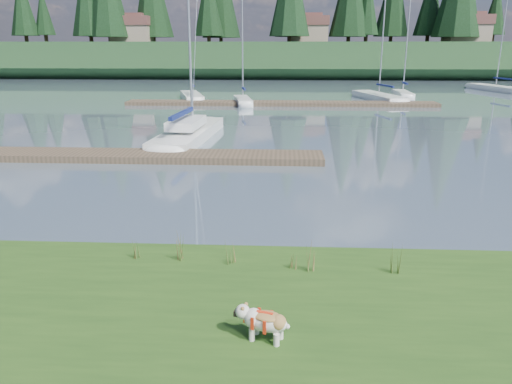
{
  "coord_description": "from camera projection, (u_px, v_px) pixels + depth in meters",
  "views": [
    {
      "loc": [
        2.21,
        -12.38,
        4.9
      ],
      "look_at": [
        1.57,
        -0.5,
        1.37
      ],
      "focal_mm": 35.0,
      "sensor_mm": 36.0,
      "label": 1
    }
  ],
  "objects": [
    {
      "name": "house_0",
      "position": [
        132.0,
        29.0,
        79.44
      ],
      "size": [
        6.3,
        5.3,
        4.65
      ],
      "color": "gray",
      "rests_on": "ridge"
    },
    {
      "name": "sailboat_bg_3",
      "position": [
        375.0,
        96.0,
        46.52
      ],
      "size": [
        4.17,
        9.54,
        13.62
      ],
      "rotation": [
        0.0,
        0.0,
        1.83
      ],
      "color": "white",
      "rests_on": "ground"
    },
    {
      "name": "weed_4",
      "position": [
        293.0,
        261.0,
        10.51
      ],
      "size": [
        0.17,
        0.14,
        0.38
      ],
      "color": "#475B23",
      "rests_on": "bank"
    },
    {
      "name": "sailboat_bg_1",
      "position": [
        191.0,
        95.0,
        46.79
      ],
      "size": [
        3.57,
        7.85,
        11.55
      ],
      "rotation": [
        0.0,
        0.0,
        1.85
      ],
      "color": "white",
      "rests_on": "ground"
    },
    {
      "name": "sailboat_main",
      "position": [
        192.0,
        129.0,
        27.45
      ],
      "size": [
        2.69,
        10.28,
        14.48
      ],
      "rotation": [
        0.0,
        0.0,
        1.5
      ],
      "color": "white",
      "rests_on": "ground"
    },
    {
      "name": "weed_5",
      "position": [
        396.0,
        260.0,
        10.27
      ],
      "size": [
        0.17,
        0.14,
        0.67
      ],
      "color": "#475B23",
      "rests_on": "bank"
    },
    {
      "name": "ground",
      "position": [
        257.0,
        105.0,
        42.08
      ],
      "size": [
        200.0,
        200.0,
        0.0
      ],
      "primitive_type": "plane",
      "color": "slate",
      "rests_on": "ground"
    },
    {
      "name": "conifer_5",
      "position": [
        368.0,
        4.0,
        76.54
      ],
      "size": [
        3.96,
        3.96,
        10.35
      ],
      "color": "#382619",
      "rests_on": "ridge"
    },
    {
      "name": "conifer_3",
      "position": [
        208.0,
        0.0,
        79.48
      ],
      "size": [
        4.84,
        4.84,
        12.25
      ],
      "color": "#382619",
      "rests_on": "ridge"
    },
    {
      "name": "bulldog",
      "position": [
        265.0,
        320.0,
        7.92
      ],
      "size": [
        0.92,
        0.54,
        0.54
      ],
      "rotation": [
        0.0,
        0.0,
        2.84
      ],
      "color": "silver",
      "rests_on": "bank"
    },
    {
      "name": "sailboat_bg_2",
      "position": [
        242.0,
        100.0,
        42.86
      ],
      "size": [
        2.16,
        5.92,
        8.98
      ],
      "rotation": [
        0.0,
        0.0,
        1.75
      ],
      "color": "white",
      "rests_on": "ground"
    },
    {
      "name": "bank",
      "position": [
        133.0,
        369.0,
        7.57
      ],
      "size": [
        60.0,
        9.0,
        0.35
      ],
      "primitive_type": "cube",
      "color": "#2A4C17",
      "rests_on": "ground"
    },
    {
      "name": "weed_2",
      "position": [
        310.0,
        258.0,
        10.38
      ],
      "size": [
        0.17,
        0.14,
        0.68
      ],
      "color": "#475B23",
      "rests_on": "bank"
    },
    {
      "name": "weed_3",
      "position": [
        137.0,
        251.0,
        10.99
      ],
      "size": [
        0.17,
        0.14,
        0.44
      ],
      "color": "#475B23",
      "rests_on": "bank"
    },
    {
      "name": "ridge",
      "position": [
        270.0,
        60.0,
        82.55
      ],
      "size": [
        200.0,
        20.0,
        5.0
      ],
      "primitive_type": "cube",
      "color": "#1A361B",
      "rests_on": "ground"
    },
    {
      "name": "weed_0",
      "position": [
        179.0,
        247.0,
        10.88
      ],
      "size": [
        0.17,
        0.14,
        0.71
      ],
      "color": "#475B23",
      "rests_on": "bank"
    },
    {
      "name": "conifer_1",
      "position": [
        22.0,
        3.0,
        80.19
      ],
      "size": [
        4.4,
        4.4,
        11.3
      ],
      "color": "#382619",
      "rests_on": "ridge"
    },
    {
      "name": "weed_1",
      "position": [
        231.0,
        253.0,
        10.77
      ],
      "size": [
        0.17,
        0.14,
        0.55
      ],
      "color": "#475B23",
      "rests_on": "bank"
    },
    {
      "name": "dock_far",
      "position": [
        280.0,
        103.0,
        41.94
      ],
      "size": [
        26.0,
        2.2,
        0.3
      ],
      "primitive_type": "cube",
      "color": "#4C3D2C",
      "rests_on": "ground"
    },
    {
      "name": "house_1",
      "position": [
        308.0,
        29.0,
        78.96
      ],
      "size": [
        6.3,
        5.3,
        4.65
      ],
      "color": "gray",
      "rests_on": "ridge"
    },
    {
      "name": "dock_near",
      "position": [
        142.0,
        156.0,
        22.14
      ],
      "size": [
        16.0,
        2.0,
        0.3
      ],
      "primitive_type": "cube",
      "color": "#4C3D2C",
      "rests_on": "ground"
    },
    {
      "name": "sailboat_bg_5",
      "position": [
        491.0,
        87.0,
        55.55
      ],
      "size": [
        4.01,
        9.35,
        12.99
      ],
      "rotation": [
        0.0,
        0.0,
        1.82
      ],
      "color": "white",
      "rests_on": "ground"
    },
    {
      "name": "mud_lip",
      "position": [
        187.0,
        257.0,
        11.81
      ],
      "size": [
        60.0,
        0.5,
        0.14
      ],
      "primitive_type": "cube",
      "color": "#33281C",
      "rests_on": "ground"
    },
    {
      "name": "sailboat_bg_4",
      "position": [
        402.0,
        93.0,
        48.57
      ],
      "size": [
        1.45,
        6.23,
        9.33
      ],
      "rotation": [
        0.0,
        0.0,
        1.53
      ],
      "color": "white",
      "rests_on": "ground"
    },
    {
      "name": "house_2",
      "position": [
        467.0,
        28.0,
        75.81
      ],
      "size": [
        6.3,
        5.3,
        4.65
      ],
      "color": "gray",
      "rests_on": "ridge"
    }
  ]
}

